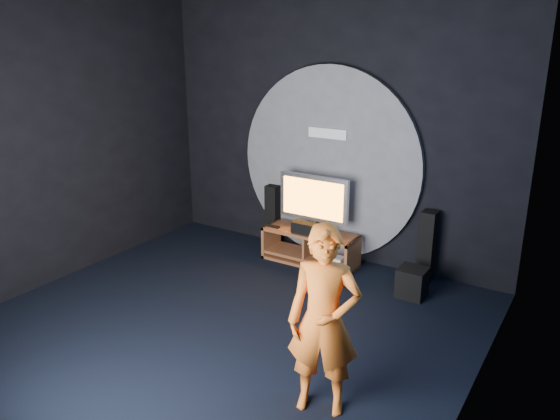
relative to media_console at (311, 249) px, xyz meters
The scene contains 13 objects.
floor 2.06m from the media_console, 89.09° to the right, with size 5.00×5.00×0.00m, color black.
back_wall 1.62m from the media_console, 85.87° to the left, with size 5.00×0.04×3.50m, color black.
left_wall 3.56m from the media_console, 140.28° to the right, with size 0.04×5.00×3.50m, color black.
right_wall 3.61m from the media_console, 38.99° to the right, with size 0.04×5.00×3.50m, color black.
wall_disc_panel 1.17m from the media_console, 85.28° to the left, with size 2.60×0.11×2.60m.
media_console is the anchor object (origin of this frame).
tv 0.67m from the media_console, 96.38° to the left, with size 0.99×0.22×0.75m.
center_speaker 0.35m from the media_console, 93.97° to the right, with size 0.40×0.15×0.15m, color black.
remote 0.60m from the media_console, 167.02° to the right, with size 0.18×0.05×0.02m, color black.
tower_speaker_left 0.88m from the media_console, 159.15° to the left, with size 0.18×0.20×0.91m, color black.
tower_speaker_right 1.53m from the media_console, 11.47° to the left, with size 0.18×0.20×0.91m, color black.
subwoofer 1.51m from the media_console, ahead, with size 0.32×0.32×0.35m, color black.
player 3.06m from the media_console, 59.29° to the right, with size 0.58×0.38×1.60m, color #D3611C.
Camera 1 is at (3.23, -3.96, 2.96)m, focal length 35.00 mm.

